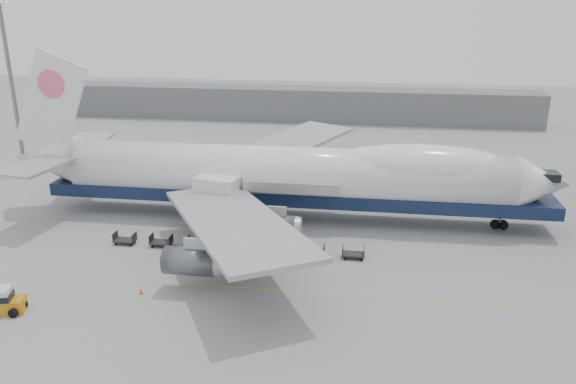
# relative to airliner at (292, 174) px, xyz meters

# --- Properties ---
(ground) EXTENTS (260.00, 260.00, 0.00)m
(ground) POSITION_rel_airliner_xyz_m (-0.64, -12.00, -5.62)
(ground) COLOR gray
(ground) RESTS_ON ground
(apron_line) EXTENTS (60.00, 0.15, 0.01)m
(apron_line) POSITION_rel_airliner_xyz_m (-0.64, -18.00, -5.62)
(apron_line) COLOR gold
(apron_line) RESTS_ON ground
(hangar) EXTENTS (110.00, 8.00, 7.00)m
(hangar) POSITION_rel_airliner_xyz_m (-10.64, 58.00, -2.12)
(hangar) COLOR slate
(hangar) RESTS_ON ground
(floodlight_mast) EXTENTS (2.40, 2.40, 25.43)m
(floodlight_mast) POSITION_rel_airliner_xyz_m (-42.64, 12.00, 8.64)
(floodlight_mast) COLOR slate
(floodlight_mast) RESTS_ON ground
(airliner) EXTENTS (67.00, 55.30, 19.98)m
(airliner) POSITION_rel_airliner_xyz_m (0.00, 0.00, 0.00)
(airliner) COLOR white
(airliner) RESTS_ON ground
(catering_truck) EXTENTS (5.71, 4.42, 6.17)m
(catering_truck) POSITION_rel_airliner_xyz_m (-8.10, -4.15, -2.17)
(catering_truck) COLOR #181B48
(catering_truck) RESTS_ON ground
(baggage_tug) EXTENTS (3.41, 2.42, 2.25)m
(baggage_tug) POSITION_rel_airliner_xyz_m (-21.36, -25.04, -4.62)
(baggage_tug) COLOR orange
(baggage_tug) RESTS_ON ground
(traffic_cone) EXTENTS (0.35, 0.35, 0.52)m
(traffic_cone) POSITION_rel_airliner_xyz_m (-11.02, -20.44, -5.38)
(traffic_cone) COLOR #D7490B
(traffic_cone) RESTS_ON ground
(dolly_0) EXTENTS (2.30, 1.35, 1.30)m
(dolly_0) POSITION_rel_airliner_xyz_m (-16.98, -10.21, -5.09)
(dolly_0) COLOR #2D2D30
(dolly_0) RESTS_ON ground
(dolly_1) EXTENTS (2.30, 1.35, 1.30)m
(dolly_1) POSITION_rel_airliner_xyz_m (-12.84, -10.21, -5.09)
(dolly_1) COLOR #2D2D30
(dolly_1) RESTS_ON ground
(dolly_2) EXTENTS (2.30, 1.35, 1.30)m
(dolly_2) POSITION_rel_airliner_xyz_m (-8.71, -10.21, -5.09)
(dolly_2) COLOR #2D2D30
(dolly_2) RESTS_ON ground
(dolly_3) EXTENTS (2.30, 1.35, 1.30)m
(dolly_3) POSITION_rel_airliner_xyz_m (-4.57, -10.21, -5.09)
(dolly_3) COLOR #2D2D30
(dolly_3) RESTS_ON ground
(dolly_4) EXTENTS (2.30, 1.35, 1.30)m
(dolly_4) POSITION_rel_airliner_xyz_m (-0.44, -10.21, -5.09)
(dolly_4) COLOR #2D2D30
(dolly_4) RESTS_ON ground
(dolly_5) EXTENTS (2.30, 1.35, 1.30)m
(dolly_5) POSITION_rel_airliner_xyz_m (3.70, -10.21, -5.09)
(dolly_5) COLOR #2D2D30
(dolly_5) RESTS_ON ground
(dolly_6) EXTENTS (2.30, 1.35, 1.30)m
(dolly_6) POSITION_rel_airliner_xyz_m (7.83, -10.21, -5.09)
(dolly_6) COLOR #2D2D30
(dolly_6) RESTS_ON ground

